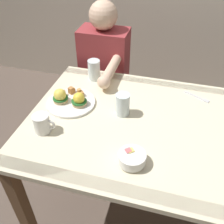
% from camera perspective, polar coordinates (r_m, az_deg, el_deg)
% --- Properties ---
extents(ground_plane, '(6.00, 6.00, 0.00)m').
position_cam_1_polar(ground_plane, '(1.87, 5.29, -19.73)').
color(ground_plane, brown).
extents(dining_table, '(1.20, 0.90, 0.74)m').
position_cam_1_polar(dining_table, '(1.37, 6.84, -5.92)').
color(dining_table, beige).
rests_on(dining_table, ground_plane).
extents(eggs_benedict_plate, '(0.27, 0.27, 0.09)m').
position_cam_1_polar(eggs_benedict_plate, '(1.42, -9.35, 2.67)').
color(eggs_benedict_plate, white).
rests_on(eggs_benedict_plate, dining_table).
extents(fruit_bowl, '(0.12, 0.12, 0.06)m').
position_cam_1_polar(fruit_bowl, '(1.09, 4.39, -10.24)').
color(fruit_bowl, white).
rests_on(fruit_bowl, dining_table).
extents(coffee_mug, '(0.11, 0.08, 0.09)m').
position_cam_1_polar(coffee_mug, '(1.26, -15.40, -2.40)').
color(coffee_mug, white).
rests_on(coffee_mug, dining_table).
extents(fork, '(0.15, 0.09, 0.00)m').
position_cam_1_polar(fork, '(1.54, 18.75, 3.14)').
color(fork, silver).
rests_on(fork, dining_table).
extents(water_glass_near, '(0.07, 0.07, 0.12)m').
position_cam_1_polar(water_glass_near, '(1.32, 2.39, 1.42)').
color(water_glass_near, silver).
rests_on(water_glass_near, dining_table).
extents(water_glass_far, '(0.08, 0.08, 0.13)m').
position_cam_1_polar(water_glass_far, '(1.61, -4.02, 9.11)').
color(water_glass_far, silver).
rests_on(water_glass_far, dining_table).
extents(diner_person, '(0.34, 0.54, 1.14)m').
position_cam_1_polar(diner_person, '(1.90, -1.86, 9.21)').
color(diner_person, '#33333D').
rests_on(diner_person, ground_plane).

